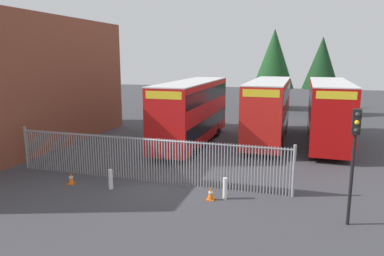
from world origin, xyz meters
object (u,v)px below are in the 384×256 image
bollard_near_left (111,179)px  traffic_cone_by_gate (211,193)px  bollard_center_front (225,188)px  traffic_cone_mid_forecourt (71,178)px  double_decker_bus_behind_fence_right (328,110)px  double_decker_bus_near_gate (192,110)px  traffic_light_kerbside (354,146)px  double_decker_bus_behind_fence_left (269,108)px

bollard_near_left → traffic_cone_by_gate: size_ratio=1.61×
bollard_center_front → traffic_cone_mid_forecourt: bearing=-177.4°
double_decker_bus_behind_fence_right → bollard_center_front: bearing=-111.5°
double_decker_bus_near_gate → traffic_cone_by_gate: 10.55m
double_decker_bus_near_gate → traffic_cone_mid_forecourt: bearing=-108.3°
bollard_center_front → traffic_cone_by_gate: bearing=-152.3°
traffic_light_kerbside → double_decker_bus_behind_fence_right: bearing=90.3°
bollard_center_front → traffic_light_kerbside: (4.84, -1.10, 2.51)m
double_decker_bus_behind_fence_right → bollard_near_left: size_ratio=11.38×
double_decker_bus_behind_fence_left → traffic_light_kerbside: 13.70m
double_decker_bus_behind_fence_left → traffic_cone_mid_forecourt: bearing=-123.8°
double_decker_bus_behind_fence_left → traffic_cone_mid_forecourt: size_ratio=18.32×
bollard_near_left → traffic_light_kerbside: 10.51m
traffic_light_kerbside → bollard_center_front: bearing=167.2°
double_decker_bus_near_gate → bollard_near_left: 9.95m
double_decker_bus_behind_fence_right → bollard_center_front: (-4.77, -12.07, -1.95)m
bollard_near_left → bollard_center_front: same height
double_decker_bus_behind_fence_right → traffic_light_kerbside: size_ratio=2.51×
double_decker_bus_near_gate → bollard_center_front: 10.46m
bollard_near_left → traffic_light_kerbside: bearing=-4.0°
double_decker_bus_near_gate → traffic_cone_mid_forecourt: double_decker_bus_near_gate is taller
bollard_near_left → double_decker_bus_near_gate: bearing=84.2°
double_decker_bus_behind_fence_left → bollard_center_front: double_decker_bus_behind_fence_left is taller
double_decker_bus_near_gate → double_decker_bus_behind_fence_left: (5.02, 2.62, 0.00)m
bollard_center_front → traffic_light_kerbside: traffic_light_kerbside is taller
bollard_center_front → traffic_cone_mid_forecourt: 7.55m
bollard_near_left → traffic_light_kerbside: size_ratio=0.22×
double_decker_bus_behind_fence_left → traffic_cone_mid_forecourt: double_decker_bus_behind_fence_left is taller
double_decker_bus_behind_fence_left → bollard_near_left: 13.85m
double_decker_bus_behind_fence_right → traffic_cone_mid_forecourt: bearing=-134.8°
double_decker_bus_behind_fence_right → bollard_near_left: 16.17m
double_decker_bus_near_gate → bollard_near_left: bearing=-95.8°
double_decker_bus_near_gate → double_decker_bus_behind_fence_right: 9.52m
double_decker_bus_near_gate → double_decker_bus_behind_fence_right: size_ratio=1.00×
double_decker_bus_near_gate → double_decker_bus_behind_fence_left: bearing=27.5°
double_decker_bus_behind_fence_left → bollard_near_left: (-6.02, -12.32, -1.95)m
traffic_light_kerbside → bollard_near_left: bearing=176.0°
traffic_cone_by_gate → traffic_light_kerbside: traffic_light_kerbside is taller
double_decker_bus_near_gate → bollard_near_left: size_ratio=11.38×
double_decker_bus_behind_fence_left → double_decker_bus_behind_fence_right: bearing=1.9°
bollard_center_front → traffic_light_kerbside: size_ratio=0.22×
bollard_near_left → bollard_center_front: bearing=4.2°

